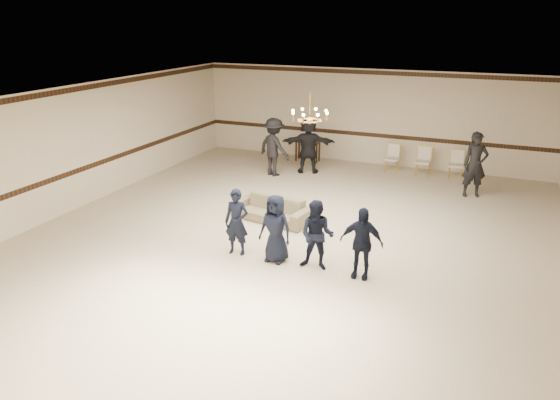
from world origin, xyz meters
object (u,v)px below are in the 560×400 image
at_px(adult_mid, 308,145).
at_px(settee, 271,209).
at_px(adult_right, 475,165).
at_px(banquet_chair_mid, 423,162).
at_px(boy_a, 237,222).
at_px(banquet_chair_right, 456,165).
at_px(boy_c, 317,235).
at_px(boy_b, 276,229).
at_px(banquet_chair_left, 392,158).
at_px(adult_left, 274,147).
at_px(boy_d, 361,243).
at_px(chandelier, 310,106).
at_px(console_table, 308,151).

bearing_deg(adult_mid, settee, 79.35).
height_order(adult_right, banquet_chair_mid, adult_right).
xyz_separation_m(adult_right, banquet_chair_mid, (-1.59, 1.53, -0.47)).
height_order(boy_a, adult_right, adult_right).
xyz_separation_m(adult_mid, banquet_chair_right, (4.51, 1.13, -0.47)).
bearing_deg(boy_a, boy_c, -5.25).
xyz_separation_m(boy_b, boy_c, (0.90, 0.00, 0.00)).
height_order(boy_c, banquet_chair_left, boy_c).
distance_m(boy_b, adult_left, 6.17).
xyz_separation_m(banquet_chair_mid, banquet_chair_right, (1.00, 0.00, 0.00)).
height_order(boy_c, adult_mid, adult_mid).
height_order(boy_c, boy_d, same).
relative_size(chandelier, boy_c, 0.65).
height_order(boy_b, banquet_chair_mid, boy_b).
bearing_deg(banquet_chair_mid, boy_d, -89.71).
bearing_deg(adult_mid, banquet_chair_right, 175.44).
distance_m(adult_left, banquet_chair_mid, 4.79).
distance_m(boy_c, banquet_chair_mid, 7.54).
height_order(banquet_chair_left, banquet_chair_right, same).
relative_size(adult_right, console_table, 2.15).
distance_m(boy_b, banquet_chair_right, 8.01).
distance_m(boy_b, console_table, 7.95).
bearing_deg(adult_mid, boy_c, 92.93).
relative_size(chandelier, banquet_chair_left, 1.04).
height_order(chandelier, adult_left, chandelier).
bearing_deg(chandelier, banquet_chair_left, 78.93).
bearing_deg(console_table, adult_left, -101.45).
distance_m(chandelier, banquet_chair_right, 6.49).
relative_size(boy_b, boy_d, 1.00).
height_order(boy_a, boy_b, same).
bearing_deg(boy_a, banquet_chair_mid, 64.14).
height_order(boy_b, adult_right, adult_right).
distance_m(boy_a, settee, 2.08).
distance_m(boy_d, console_table, 8.60).
bearing_deg(console_table, banquet_chair_right, -2.38).
bearing_deg(console_table, banquet_chair_mid, -2.95).
relative_size(banquet_chair_right, console_table, 1.06).
bearing_deg(chandelier, console_table, 110.14).
xyz_separation_m(chandelier, banquet_chair_right, (3.02, 5.20, -2.42)).
height_order(settee, adult_right, adult_right).
relative_size(chandelier, adult_mid, 0.51).
xyz_separation_m(boy_c, console_table, (-2.99, 7.66, -0.36)).
bearing_deg(chandelier, boy_a, -109.27).
xyz_separation_m(boy_c, boy_d, (0.90, 0.00, 0.00)).
distance_m(chandelier, boy_c, 3.28).
bearing_deg(boy_d, banquet_chair_mid, 86.40).
bearing_deg(boy_a, boy_d, -5.25).
relative_size(banquet_chair_mid, console_table, 1.06).
relative_size(boy_d, settee, 0.72).
bearing_deg(boy_b, adult_right, 64.37).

